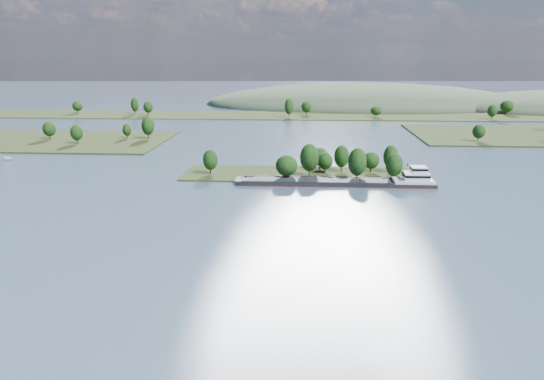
{
  "coord_description": "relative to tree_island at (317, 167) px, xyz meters",
  "views": [
    {
      "loc": [
        1.04,
        -39.52,
        49.65
      ],
      "look_at": [
        -9.48,
        130.0,
        6.0
      ],
      "focal_mm": 35.0,
      "sensor_mm": 36.0,
      "label": 1
    }
  ],
  "objects": [
    {
      "name": "back_shoreline",
      "position": [
        3.4,
        221.61,
        -3.27
      ],
      "size": [
        900.0,
        60.0,
        16.59
      ],
      "color": "#222E14",
      "rests_on": "ground"
    },
    {
      "name": "hill_west",
      "position": [
        53.45,
        321.82,
        -4.04
      ],
      "size": [
        320.0,
        160.0,
        44.0
      ],
      "primitive_type": "ellipsoid",
      "color": "#384D35",
      "rests_on": "ground"
    },
    {
      "name": "motorboat",
      "position": [
        -148.08,
        24.82,
        -3.03
      ],
      "size": [
        5.55,
        3.19,
        2.02
      ],
      "primitive_type": "imported",
      "rotation": [
        0.0,
        0.0,
        1.32
      ],
      "color": "white",
      "rests_on": "ground"
    },
    {
      "name": "ground",
      "position": [
        -6.55,
        -58.18,
        -4.04
      ],
      "size": [
        1800.0,
        1800.0,
        0.0
      ],
      "primitive_type": "plane",
      "color": "#3A4F64",
      "rests_on": "ground"
    },
    {
      "name": "cargo_barge",
      "position": [
        12.1,
        -14.99,
        -2.71
      ],
      "size": [
        77.88,
        9.7,
        10.53
      ],
      "color": "black",
      "rests_on": "ground"
    },
    {
      "name": "tree_island",
      "position": [
        0.0,
        0.0,
        0.0
      ],
      "size": [
        100.0,
        31.98,
        14.92
      ],
      "color": "#222E14",
      "rests_on": "ground"
    }
  ]
}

